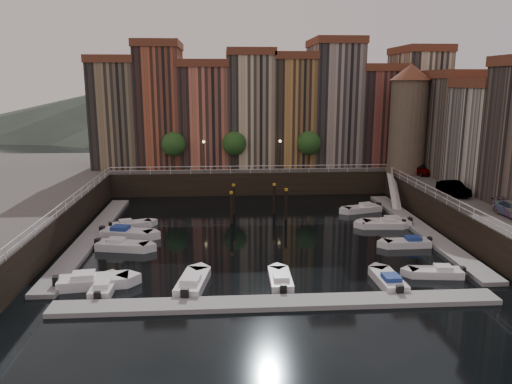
{
  "coord_description": "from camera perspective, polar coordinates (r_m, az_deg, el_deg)",
  "views": [
    {
      "loc": [
        -3.54,
        -47.74,
        14.6
      ],
      "look_at": [
        -0.06,
        4.0,
        3.13
      ],
      "focal_mm": 35.0,
      "sensor_mm": 36.0,
      "label": 1
    }
  ],
  "objects": [
    {
      "name": "dock_right",
      "position": [
        52.75,
        18.35,
        -4.05
      ],
      "size": [
        2.0,
        28.0,
        0.35
      ],
      "primitive_type": "cube",
      "color": "gray",
      "rests_on": "ground"
    },
    {
      "name": "dock_left",
      "position": [
        50.53,
        -18.25,
        -4.76
      ],
      "size": [
        2.0,
        28.0,
        0.35
      ],
      "primitive_type": "cube",
      "color": "gray",
      "rests_on": "ground"
    },
    {
      "name": "street_lamps",
      "position": [
        65.57,
        -1.6,
        4.84
      ],
      "size": [
        10.36,
        0.36,
        4.18
      ],
      "color": "black",
      "rests_on": "quay_far"
    },
    {
      "name": "far_terrace",
      "position": [
        71.66,
        1.67,
        9.55
      ],
      "size": [
        48.7,
        10.3,
        17.5
      ],
      "color": "#7E6C50",
      "rests_on": "quay_far"
    },
    {
      "name": "boat_right_3",
      "position": [
        52.74,
        14.33,
        -3.61
      ],
      "size": [
        4.55,
        1.94,
        1.03
      ],
      "rotation": [
        0.0,
        0.0,
        3.07
      ],
      "color": "silver",
      "rests_on": "ground"
    },
    {
      "name": "railings",
      "position": [
        53.84,
        0.0,
        0.89
      ],
      "size": [
        36.08,
        34.04,
        0.52
      ],
      "color": "white",
      "rests_on": "ground"
    },
    {
      "name": "ground",
      "position": [
        50.05,
        0.38,
        -4.49
      ],
      "size": [
        200.0,
        200.0,
        0.0
      ],
      "primitive_type": "plane",
      "color": "black",
      "rests_on": "ground"
    },
    {
      "name": "boat_left_3",
      "position": [
        52.67,
        -14.19,
        -3.64
      ],
      "size": [
        4.29,
        2.82,
        0.97
      ],
      "rotation": [
        0.0,
        0.0,
        0.36
      ],
      "color": "silver",
      "rests_on": "ground"
    },
    {
      "name": "dock_near",
      "position": [
        34.14,
        2.53,
        -12.53
      ],
      "size": [
        30.0,
        2.0,
        0.35
      ],
      "primitive_type": "cube",
      "color": "gray",
      "rests_on": "ground"
    },
    {
      "name": "boat_right_1",
      "position": [
        47.46,
        16.99,
        -5.59
      ],
      "size": [
        4.33,
        1.67,
        0.99
      ],
      "rotation": [
        0.0,
        0.0,
        3.17
      ],
      "color": "silver",
      "rests_on": "ground"
    },
    {
      "name": "boat_near_3",
      "position": [
        38.37,
        14.92,
        -9.77
      ],
      "size": [
        1.79,
        4.58,
        1.05
      ],
      "rotation": [
        0.0,
        0.0,
        1.6
      ],
      "color": "silver",
      "rests_on": "ground"
    },
    {
      "name": "boat_near_0",
      "position": [
        37.78,
        -16.96,
        -10.31
      ],
      "size": [
        1.51,
        4.12,
        0.95
      ],
      "rotation": [
        0.0,
        0.0,
        1.57
      ],
      "color": "silver",
      "rests_on": "ground"
    },
    {
      "name": "boat_right_2",
      "position": [
        53.21,
        14.8,
        -3.45
      ],
      "size": [
        5.01,
        1.97,
        1.14
      ],
      "rotation": [
        0.0,
        0.0,
        3.11
      ],
      "color": "silver",
      "rests_on": "ground"
    },
    {
      "name": "mountains",
      "position": [
        157.97,
        -1.96,
        10.04
      ],
      "size": [
        145.0,
        100.0,
        18.0
      ],
      "color": "#2D382D",
      "rests_on": "ground"
    },
    {
      "name": "boat_left_1",
      "position": [
        46.14,
        -15.13,
        -5.94
      ],
      "size": [
        4.94,
        2.65,
        1.11
      ],
      "rotation": [
        0.0,
        0.0,
        -0.21
      ],
      "color": "silver",
      "rests_on": "ground"
    },
    {
      "name": "gangway",
      "position": [
        62.61,
        15.49,
        0.33
      ],
      "size": [
        2.78,
        8.32,
        3.73
      ],
      "color": "white",
      "rests_on": "ground"
    },
    {
      "name": "boat_left_0",
      "position": [
        38.75,
        -18.27,
        -9.68
      ],
      "size": [
        5.37,
        2.55,
        1.21
      ],
      "rotation": [
        0.0,
        0.0,
        0.13
      ],
      "color": "silver",
      "rests_on": "ground"
    },
    {
      "name": "car_a",
      "position": [
        66.57,
        18.08,
        2.45
      ],
      "size": [
        3.04,
        4.57,
        1.45
      ],
      "primitive_type": "imported",
      "rotation": [
        0.0,
        0.0,
        0.34
      ],
      "color": "gray",
      "rests_on": "quay_right"
    },
    {
      "name": "quay_far",
      "position": [
        74.98,
        -1.08,
        2.41
      ],
      "size": [
        80.0,
        20.0,
        3.0
      ],
      "primitive_type": "cube",
      "color": "black",
      "rests_on": "ground"
    },
    {
      "name": "mooring_pilings",
      "position": [
        54.54,
        0.06,
        -1.26
      ],
      "size": [
        6.25,
        4.22,
        3.78
      ],
      "color": "black",
      "rests_on": "ground"
    },
    {
      "name": "boat_near_2",
      "position": [
        37.31,
        2.81,
        -10.02
      ],
      "size": [
        1.65,
        4.35,
        1.0
      ],
      "rotation": [
        0.0,
        0.0,
        1.55
      ],
      "color": "silver",
      "rests_on": "ground"
    },
    {
      "name": "car_b",
      "position": [
        55.63,
        21.64,
        0.31
      ],
      "size": [
        2.03,
        4.54,
        1.45
      ],
      "primitive_type": "imported",
      "rotation": [
        0.0,
        0.0,
        0.11
      ],
      "color": "gray",
      "rests_on": "quay_right"
    },
    {
      "name": "boat_near_1",
      "position": [
        36.91,
        -7.28,
        -10.28
      ],
      "size": [
        2.55,
        5.14,
        1.15
      ],
      "rotation": [
        0.0,
        0.0,
        1.41
      ],
      "color": "silver",
      "rests_on": "ground"
    },
    {
      "name": "boat_left_2",
      "position": [
        49.59,
        -14.66,
        -4.59
      ],
      "size": [
        5.3,
        2.91,
        1.19
      ],
      "rotation": [
        0.0,
        0.0,
        -0.23
      ],
      "color": "silver",
      "rests_on": "ground"
    },
    {
      "name": "boat_right_4",
      "position": [
        58.64,
        12.12,
        -1.87
      ],
      "size": [
        4.7,
        2.81,
        1.05
      ],
      "rotation": [
        0.0,
        0.0,
        3.43
      ],
      "color": "silver",
      "rests_on": "ground"
    },
    {
      "name": "corner_tower",
      "position": [
        66.69,
        17.01,
        8.15
      ],
      "size": [
        5.2,
        5.2,
        13.8
      ],
      "color": "#6B5B4C",
      "rests_on": "quay_right"
    },
    {
      "name": "boat_right_0",
      "position": [
        41.14,
        19.99,
        -8.62
      ],
      "size": [
        4.24,
        1.96,
        0.96
      ],
      "rotation": [
        0.0,
        0.0,
        3.02
      ],
      "color": "silver",
      "rests_on": "ground"
    },
    {
      "name": "promenade_trees",
      "position": [
        66.46,
        -1.92,
        5.54
      ],
      "size": [
        21.2,
        3.2,
        5.2
      ],
      "color": "black",
      "rests_on": "quay_far"
    },
    {
      "name": "right_terrace",
      "position": [
        59.86,
        26.47,
        6.35
      ],
      "size": [
        9.3,
        24.3,
        14.0
      ],
      "color": "#695B4F",
      "rests_on": "quay_right"
    }
  ]
}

